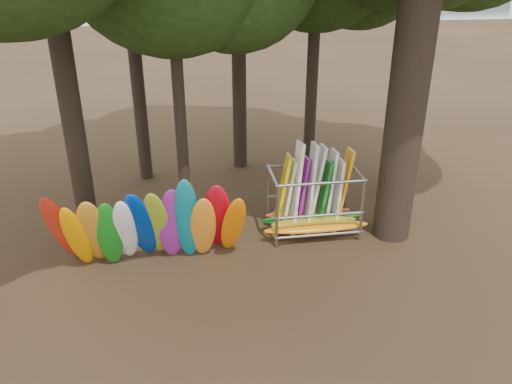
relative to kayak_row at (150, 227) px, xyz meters
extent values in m
plane|color=#47331E|center=(3.06, -0.07, -1.24)|extent=(120.00, 120.00, 0.00)
plane|color=gray|center=(3.06, 59.93, -1.24)|extent=(160.00, 160.00, 0.00)
cylinder|color=black|center=(-2.04, 2.35, 5.35)|extent=(0.61, 0.61, 13.18)
cylinder|color=black|center=(-0.47, 6.52, 3.89)|extent=(0.48, 0.48, 10.27)
cylinder|color=black|center=(3.32, 7.22, 4.95)|extent=(0.55, 0.55, 12.38)
cylinder|color=black|center=(6.03, 6.53, 3.75)|extent=(0.44, 0.44, 10.00)
cylinder|color=black|center=(0.99, 2.76, 3.63)|extent=(0.36, 0.36, 9.74)
cylinder|color=black|center=(8.34, 3.82, 4.54)|extent=(0.47, 0.47, 11.57)
ellipsoid|color=red|center=(-2.26, 0.11, 0.07)|extent=(0.76, 1.94, 2.78)
ellipsoid|color=#FF9D00|center=(-1.85, -0.14, -0.07)|extent=(0.69, 1.56, 2.49)
ellipsoid|color=orange|center=(-1.44, -0.05, -0.02)|extent=(0.88, 1.72, 2.60)
ellipsoid|color=#147E1A|center=(-1.03, -0.10, -0.09)|extent=(0.79, 1.29, 2.41)
ellipsoid|color=white|center=(-0.63, -0.03, -0.04)|extent=(0.74, 1.76, 2.57)
ellipsoid|color=#0232A1|center=(-0.22, 0.03, 0.04)|extent=(0.97, 1.89, 2.74)
ellipsoid|color=#8FA922|center=(0.19, 0.04, 0.03)|extent=(0.73, 1.75, 2.68)
ellipsoid|color=#852187|center=(0.59, 0.07, -0.01)|extent=(0.90, 1.19, 2.55)
ellipsoid|color=#0C7181|center=(1.00, -0.04, 0.15)|extent=(0.73, 1.32, 2.90)
ellipsoid|color=orange|center=(1.41, -0.05, -0.11)|extent=(0.77, 1.34, 2.37)
ellipsoid|color=red|center=(1.82, 0.15, 0.06)|extent=(0.87, 1.84, 2.76)
ellipsoid|color=orange|center=(2.22, -0.04, -0.11)|extent=(0.83, 1.78, 2.45)
ellipsoid|color=orange|center=(4.82, 0.75, -0.82)|extent=(3.23, 0.55, 0.24)
ellipsoid|color=#ADA517|center=(4.82, 1.09, -0.82)|extent=(2.68, 0.55, 0.24)
ellipsoid|color=#166518|center=(4.82, 1.37, -0.82)|extent=(3.21, 0.55, 0.24)
ellipsoid|color=#E14610|center=(4.82, 1.73, -0.82)|extent=(2.74, 0.55, 0.24)
cube|color=#DDB80B|center=(3.84, 1.35, 0.02)|extent=(0.59, 0.74, 2.54)
cube|color=white|center=(4.06, 1.56, -0.10)|extent=(0.52, 0.77, 2.31)
cube|color=white|center=(4.28, 1.36, 0.20)|extent=(0.42, 0.82, 2.91)
cube|color=#8D1789|center=(4.50, 1.52, -0.07)|extent=(0.44, 0.76, 2.37)
cube|color=silver|center=(4.71, 1.33, 0.17)|extent=(0.35, 0.80, 2.86)
cube|color=silver|center=(4.93, 1.56, 0.10)|extent=(0.58, 0.78, 2.70)
cube|color=#186F20|center=(5.15, 1.40, -0.12)|extent=(0.46, 0.75, 2.26)
cube|color=silver|center=(5.37, 1.55, 0.01)|extent=(0.40, 0.78, 2.54)
cube|color=silver|center=(5.59, 1.37, -0.12)|extent=(0.30, 0.75, 2.29)
cube|color=#F2A71A|center=(5.81, 1.56, 0.02)|extent=(0.56, 0.77, 2.54)
camera|label=1|loc=(1.03, -11.94, 6.39)|focal=35.00mm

